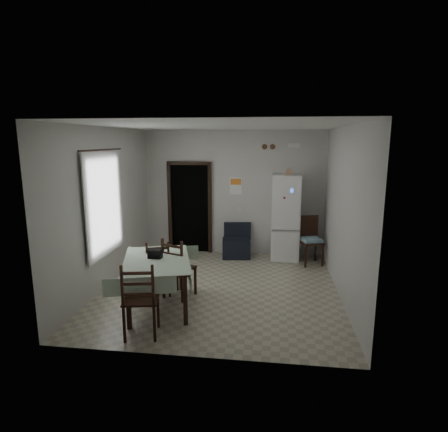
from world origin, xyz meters
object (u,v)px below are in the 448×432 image
corner_chair (311,241)px  fridge (286,217)px  dining_table (158,283)px  dining_chair_far_left (158,267)px  dining_chair_near_head (141,298)px  navy_seat (236,241)px  dining_chair_far_right (179,267)px

corner_chair → fridge: bearing=132.5°
dining_table → dining_chair_far_left: (-0.15, 0.53, 0.09)m
corner_chair → dining_chair_near_head: 4.30m
fridge → corner_chair: 0.78m
fridge → corner_chair: fridge is taller
corner_chair → dining_chair_far_left: 3.45m
dining_chair_near_head → navy_seat: bearing=-114.7°
fridge → dining_chair_far_right: fridge is taller
dining_chair_far_left → dining_chair_near_head: dining_chair_near_head is taller
navy_seat → dining_chair_far_right: (-0.75, -2.38, 0.15)m
fridge → corner_chair: size_ratio=1.84×
dining_chair_far_left → navy_seat: bearing=-134.9°
fridge → navy_seat: (-1.11, 0.00, -0.58)m
navy_seat → fridge: bearing=-6.8°
fridge → corner_chair: (0.56, -0.32, -0.44)m
navy_seat → dining_table: bearing=-116.0°
dining_chair_far_right → dining_chair_near_head: 1.37m
navy_seat → dining_chair_near_head: dining_chair_near_head is taller
dining_table → dining_chair_near_head: bearing=-103.7°
dining_chair_far_right → dining_chair_near_head: dining_chair_near_head is taller
dining_table → dining_chair_far_left: dining_chair_far_left is taller
dining_chair_far_right → dining_table: bearing=84.3°
fridge → navy_seat: size_ratio=2.52×
fridge → dining_chair_near_head: bearing=-118.8°
corner_chair → navy_seat: bearing=151.5°
navy_seat → dining_chair_near_head: size_ratio=0.71×
fridge → navy_seat: fridge is taller
navy_seat → dining_chair_far_left: (-1.15, -2.32, 0.11)m
corner_chair → dining_table: bearing=-154.0°
navy_seat → corner_chair: size_ratio=0.73×
navy_seat → corner_chair: 1.70m
navy_seat → dining_chair_far_right: dining_chair_far_right is taller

